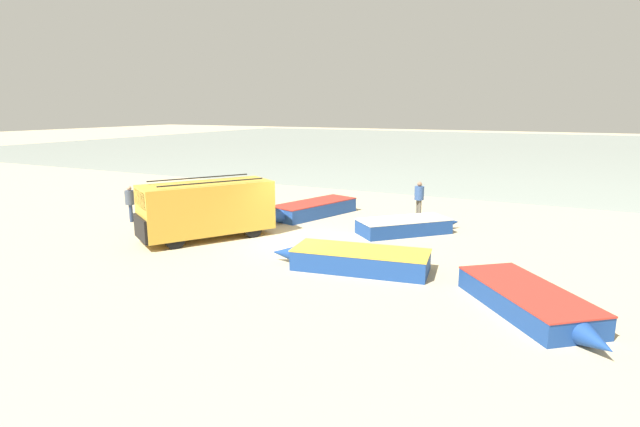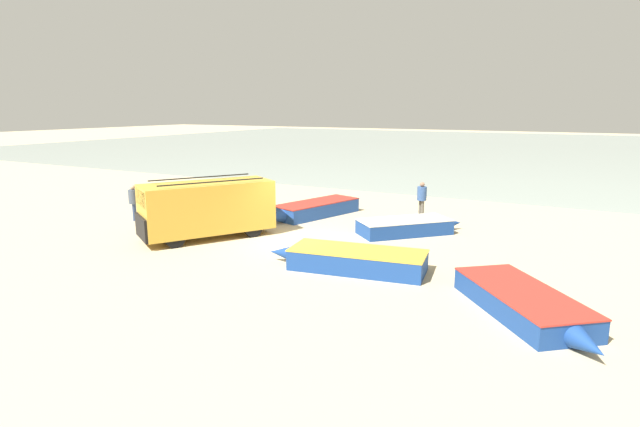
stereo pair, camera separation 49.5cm
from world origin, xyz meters
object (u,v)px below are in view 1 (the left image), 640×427
parked_van (206,208)px  fisherman_1 (130,200)px  fishing_rowboat_3 (219,203)px  fishing_rowboat_4 (355,259)px  fishing_rowboat_0 (312,209)px  fisherman_0 (419,196)px  fishing_rowboat_1 (407,226)px  fishing_rowboat_2 (530,301)px

parked_van → fisherman_1: (-5.00, 0.78, -0.24)m
fishing_rowboat_3 → fishing_rowboat_4: 11.74m
fishing_rowboat_0 → fishing_rowboat_3: 5.17m
fishing_rowboat_3 → fisherman_0: 10.12m
fishing_rowboat_1 → fishing_rowboat_3: 10.20m
fisherman_0 → parked_van: bearing=-3.3°
fishing_rowboat_1 → fisherman_0: fisherman_0 is taller
parked_van → fishing_rowboat_4: (6.73, -0.94, -0.89)m
fishing_rowboat_1 → fishing_rowboat_4: size_ratio=0.75×
fishing_rowboat_2 → fisherman_1: (-17.01, 2.94, 0.69)m
fishing_rowboat_0 → fishing_rowboat_1: (5.03, -1.16, -0.03)m
parked_van → fishing_rowboat_1: (6.81, 4.34, -0.91)m
fishing_rowboat_2 → fishing_rowboat_1: bearing=179.4°
fisherman_0 → fisherman_1: 13.30m
fishing_rowboat_4 → fishing_rowboat_1: bearing=-99.6°
fishing_rowboat_1 → fishing_rowboat_0: bearing=121.0°
parked_van → fishing_rowboat_1: parked_van is taller
fishing_rowboat_0 → parked_van: bearing=-1.1°
fishing_rowboat_1 → parked_van: bearing=166.6°
fishing_rowboat_3 → fisherman_1: size_ratio=2.72×
fishing_rowboat_3 → fishing_rowboat_4: (10.10, -5.98, 0.06)m
fishing_rowboat_2 → fishing_rowboat_3: bearing=-154.3°
fisherman_0 → fishing_rowboat_0: bearing=-28.2°
fishing_rowboat_4 → fisherman_0: bearing=-96.3°
fishing_rowboat_1 → fisherman_0: bearing=51.5°
fishing_rowboat_3 → fisherman_0: fisherman_0 is taller
fishing_rowboat_0 → fishing_rowboat_1: 5.16m
parked_van → fishing_rowboat_4: size_ratio=1.00×
fishing_rowboat_1 → fisherman_1: bearing=150.9°
fishing_rowboat_2 → fisherman_0: fisherman_0 is taller
fishing_rowboat_3 → fisherman_0: size_ratio=2.68×
fisherman_1 → fishing_rowboat_2: bearing=-51.7°
fishing_rowboat_2 → fisherman_1: bearing=-139.0°
fishing_rowboat_0 → fisherman_0: fisherman_0 is taller
parked_van → fishing_rowboat_0: 5.86m
fishing_rowboat_1 → fishing_rowboat_2: 8.33m
fishing_rowboat_1 → fisherman_0: 3.44m
parked_van → fishing_rowboat_4: parked_van is taller
fisherman_0 → fishing_rowboat_1: bearing=43.8°
fishing_rowboat_3 → fishing_rowboat_0: bearing=32.1°
fishing_rowboat_1 → fishing_rowboat_4: fishing_rowboat_4 is taller
fishing_rowboat_1 → fishing_rowboat_2: fishing_rowboat_1 is taller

